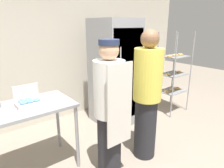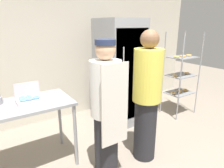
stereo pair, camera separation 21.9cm
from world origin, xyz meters
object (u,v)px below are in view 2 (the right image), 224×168
Objects in this scene: donut_box at (29,99)px; person_customer at (147,97)px; person_baker at (106,110)px; baking_rack at (181,75)px; refrigerator at (119,73)px.

person_customer is at bearing -26.07° from donut_box.
person_baker is 0.95× the size of person_customer.
refrigerator is at bearing 162.66° from baking_rack.
baking_rack is 1.01× the size of person_baker.
person_customer is at bearing -156.28° from baking_rack.
refrigerator is at bearing 48.48° from person_baker.
person_customer reaches higher than person_baker.
baking_rack is 0.95× the size of person_customer.
donut_box is 1.49m from person_customer.
person_baker reaches higher than donut_box.
person_customer reaches higher than donut_box.
refrigerator is 1.47m from person_baker.
donut_box is at bearing -164.97° from refrigerator.
person_baker is at bearing -162.61° from baking_rack.
donut_box is at bearing -178.94° from baking_rack.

